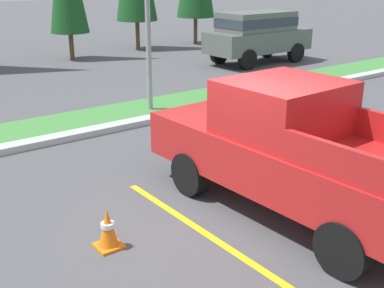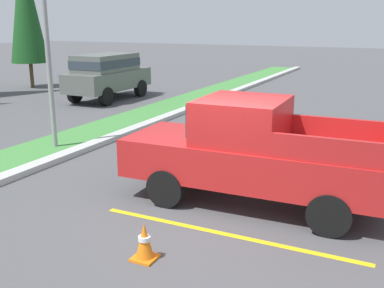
{
  "view_description": "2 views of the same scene",
  "coord_description": "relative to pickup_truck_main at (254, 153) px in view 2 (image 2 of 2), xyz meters",
  "views": [
    {
      "loc": [
        -4.86,
        -5.28,
        3.69
      ],
      "look_at": [
        0.03,
        1.23,
        0.8
      ],
      "focal_mm": 45.87,
      "sensor_mm": 36.0,
      "label": 1
    },
    {
      "loc": [
        -7.49,
        -3.14,
        3.53
      ],
      "look_at": [
        -0.26,
        0.37,
        1.35
      ],
      "focal_mm": 42.43,
      "sensor_mm": 36.0,
      "label": 2
    }
  ],
  "objects": [
    {
      "name": "parking_line_near",
      "position": [
        -1.55,
        -0.05,
        -1.04
      ],
      "size": [
        0.12,
        4.8,
        0.01
      ],
      "primitive_type": "cube",
      "color": "yellow",
      "rests_on": "ground"
    },
    {
      "name": "cypress_tree_far_right",
      "position": [
        10.52,
        16.31,
        3.42
      ],
      "size": [
        1.97,
        1.97,
        7.57
      ],
      "color": "brown",
      "rests_on": "ground"
    },
    {
      "name": "traffic_cone",
      "position": [
        -2.87,
        0.75,
        -0.75
      ],
      "size": [
        0.36,
        0.36,
        0.6
      ],
      "color": "orange",
      "rests_on": "ground"
    },
    {
      "name": "pickup_truck_main",
      "position": [
        0.0,
        0.0,
        0.0
      ],
      "size": [
        2.1,
        5.29,
        2.1
      ],
      "color": "black",
      "rests_on": "ground"
    },
    {
      "name": "parking_line_far",
      "position": [
        1.55,
        -0.05,
        -1.04
      ],
      "size": [
        0.12,
        4.8,
        0.01
      ],
      "primitive_type": "cube",
      "color": "yellow",
      "rests_on": "ground"
    },
    {
      "name": "curb_strip",
      "position": [
        -0.7,
        5.5,
        -0.97
      ],
      "size": [
        56.0,
        0.4,
        0.15
      ],
      "primitive_type": "cube",
      "color": "#B2B2AD",
      "rests_on": "ground"
    },
    {
      "name": "ground_plane",
      "position": [
        -0.7,
        0.5,
        -1.04
      ],
      "size": [
        120.0,
        120.0,
        0.0
      ],
      "primitive_type": "plane",
      "color": "#4C4C4F"
    },
    {
      "name": "suv_distant",
      "position": [
        8.97,
        10.05,
        0.2
      ],
      "size": [
        4.62,
        2.0,
        2.1
      ],
      "color": "black",
      "rests_on": "ground"
    }
  ]
}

